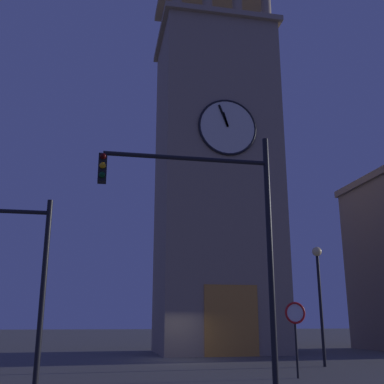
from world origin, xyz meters
name	(u,v)px	position (x,y,z in m)	size (l,w,h in m)	color
ground_plane	(182,360)	(0.00, 0.00, 0.00)	(200.00, 200.00, 0.00)	#56544F
clocktower	(216,174)	(-3.17, -5.10, 11.81)	(8.34, 7.23, 28.79)	gray
traffic_signal_near	(219,220)	(1.36, 13.52, 4.49)	(4.64, 0.41, 6.88)	black
traffic_signal_mid	(12,262)	(6.81, 11.36, 3.54)	(2.84, 0.41, 5.36)	black
street_lamp	(319,282)	(-5.56, 4.81, 3.68)	(0.44, 0.44, 5.30)	black
no_horn_sign	(295,318)	(-2.64, 8.74, 2.03)	(0.78, 0.14, 2.61)	black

